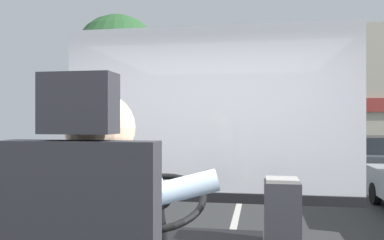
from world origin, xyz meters
TOP-DOWN VIEW (x-y plane):
  - ground at (0.00, 8.80)m, footprint 18.00×44.00m
  - windshield_panel at (0.00, 1.62)m, footprint 2.50×0.08m
  - street_tree at (-4.32, 11.14)m, footprint 2.97×2.97m
  - shop_building at (5.95, 18.95)m, footprint 10.30×4.78m
  - parked_car_charcoal at (4.04, 10.88)m, footprint 2.03×3.95m
  - parked_car_green at (3.69, 15.98)m, footprint 1.85×4.16m
  - parked_car_white at (4.12, 22.56)m, footprint 1.99×4.33m

SIDE VIEW (x-z plane):
  - ground at x=0.00m, z-range -0.05..0.00m
  - parked_car_green at x=3.69m, z-range 0.02..1.29m
  - parked_car_white at x=4.12m, z-range 0.02..1.30m
  - parked_car_charcoal at x=4.04m, z-range 0.02..1.33m
  - windshield_panel at x=0.00m, z-range 0.93..2.41m
  - shop_building at x=5.95m, z-range 0.00..6.08m
  - street_tree at x=-4.32m, z-range 1.17..6.52m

